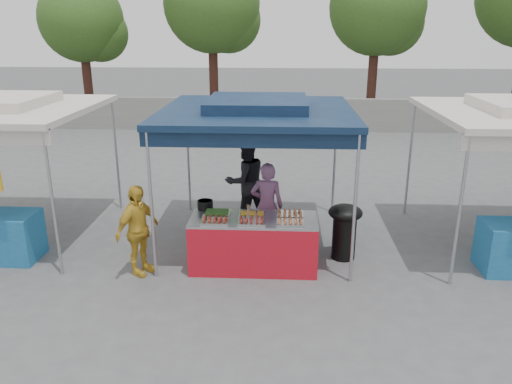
{
  "coord_description": "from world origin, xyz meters",
  "views": [
    {
      "loc": [
        0.42,
        -7.37,
        3.72
      ],
      "look_at": [
        0.0,
        0.6,
        1.05
      ],
      "focal_mm": 35.0,
      "sensor_mm": 36.0,
      "label": 1
    }
  ],
  "objects_px": {
    "cooking_pot": "(205,205)",
    "helper_man": "(246,181)",
    "vendor_table": "(254,243)",
    "vendor_woman": "(267,206)",
    "wok_burner": "(345,227)",
    "customer_person": "(138,230)"
  },
  "relations": [
    {
      "from": "customer_person",
      "to": "cooking_pot",
      "type": "bearing_deg",
      "value": -25.95
    },
    {
      "from": "wok_burner",
      "to": "vendor_woman",
      "type": "bearing_deg",
      "value": -171.26
    },
    {
      "from": "cooking_pot",
      "to": "helper_man",
      "type": "xyz_separation_m",
      "value": [
        0.56,
        1.53,
        -0.06
      ]
    },
    {
      "from": "vendor_table",
      "to": "cooking_pot",
      "type": "relative_size",
      "value": 7.86
    },
    {
      "from": "vendor_table",
      "to": "helper_man",
      "type": "distance_m",
      "value": 1.97
    },
    {
      "from": "vendor_table",
      "to": "vendor_woman",
      "type": "height_order",
      "value": "vendor_woman"
    },
    {
      "from": "vendor_woman",
      "to": "helper_man",
      "type": "bearing_deg",
      "value": -64.12
    },
    {
      "from": "wok_burner",
      "to": "helper_man",
      "type": "xyz_separation_m",
      "value": [
        -1.75,
        1.47,
        0.31
      ]
    },
    {
      "from": "vendor_table",
      "to": "helper_man",
      "type": "bearing_deg",
      "value": 97.86
    },
    {
      "from": "helper_man",
      "to": "customer_person",
      "type": "height_order",
      "value": "helper_man"
    },
    {
      "from": "vendor_table",
      "to": "helper_man",
      "type": "height_order",
      "value": "helper_man"
    },
    {
      "from": "vendor_woman",
      "to": "helper_man",
      "type": "height_order",
      "value": "helper_man"
    },
    {
      "from": "vendor_table",
      "to": "wok_burner",
      "type": "relative_size",
      "value": 2.12
    },
    {
      "from": "vendor_woman",
      "to": "cooking_pot",
      "type": "bearing_deg",
      "value": 26.75
    },
    {
      "from": "cooking_pot",
      "to": "helper_man",
      "type": "bearing_deg",
      "value": 70.03
    },
    {
      "from": "helper_man",
      "to": "customer_person",
      "type": "xyz_separation_m",
      "value": [
        -1.51,
        -2.19,
        -0.14
      ]
    },
    {
      "from": "wok_burner",
      "to": "vendor_woman",
      "type": "xyz_separation_m",
      "value": [
        -1.3,
        0.36,
        0.21
      ]
    },
    {
      "from": "helper_man",
      "to": "wok_burner",
      "type": "bearing_deg",
      "value": 109.91
    },
    {
      "from": "helper_man",
      "to": "customer_person",
      "type": "distance_m",
      "value": 2.66
    },
    {
      "from": "vendor_table",
      "to": "helper_man",
      "type": "xyz_separation_m",
      "value": [
        -0.26,
        1.9,
        0.44
      ]
    },
    {
      "from": "vendor_table",
      "to": "helper_man",
      "type": "relative_size",
      "value": 1.15
    },
    {
      "from": "cooking_pot",
      "to": "customer_person",
      "type": "xyz_separation_m",
      "value": [
        -0.96,
        -0.66,
        -0.2
      ]
    }
  ]
}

